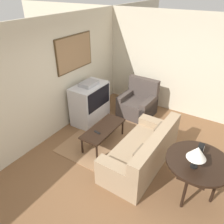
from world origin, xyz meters
TOP-DOWN VIEW (x-y plane):
  - ground_plane at (0.00, 0.00)m, footprint 12.00×12.00m
  - wall_back at (0.02, 2.13)m, footprint 12.00×0.10m
  - wall_right at (2.63, 0.00)m, footprint 0.06×12.00m
  - area_rug at (0.35, 0.77)m, footprint 1.97×1.78m
  - tv at (0.85, 1.70)m, footprint 0.99×0.61m
  - couch at (0.10, -0.21)m, footprint 1.94×0.91m
  - armchair at (1.85, 0.79)m, footprint 0.88×0.91m
  - coffee_table at (0.23, 0.85)m, footprint 1.17×0.49m
  - console_table at (-0.10, -1.27)m, footprint 1.05×1.05m
  - table_lamp at (-0.28, -1.22)m, footprint 0.30×0.30m
  - mantel_clock at (0.08, -1.23)m, footprint 0.15×0.10m
  - remote at (0.00, 0.86)m, footprint 0.08×0.17m

SIDE VIEW (x-z plane):
  - ground_plane at x=0.00m, z-range 0.00..0.00m
  - area_rug at x=0.35m, z-range 0.00..0.01m
  - couch at x=0.10m, z-range -0.12..0.72m
  - armchair at x=1.85m, z-range -0.18..0.81m
  - coffee_table at x=0.23m, z-range 0.17..0.61m
  - remote at x=0.00m, z-range 0.44..0.46m
  - tv at x=0.85m, z-range -0.03..1.10m
  - console_table at x=-0.10m, z-range 0.32..1.08m
  - mantel_clock at x=0.08m, z-range 0.77..0.95m
  - table_lamp at x=-0.28m, z-range 0.86..1.25m
  - wall_right at x=2.63m, z-range 0.00..2.70m
  - wall_back at x=0.02m, z-range 0.01..2.71m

